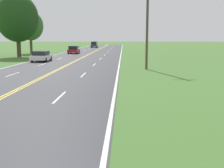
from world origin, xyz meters
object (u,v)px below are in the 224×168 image
Objects in this scene: tree_left_verge at (30,26)px; car_white_sedan_approaching at (41,56)px; tree_mid_treeline at (17,18)px; car_dark_grey_van_mid_far at (94,44)px; car_red_sedan_mid_near at (74,50)px.

tree_left_verge is 2.04× the size of car_white_sedan_approaching.
tree_mid_treeline is 11.60m from car_white_sedan_approaching.
car_white_sedan_approaching is 0.94× the size of car_dark_grey_van_mid_far.
car_red_sedan_mid_near is at bearing 54.17° from tree_mid_treeline.
tree_mid_treeline is 13.35m from car_red_sedan_mid_near.
car_dark_grey_van_mid_far is (0.73, 31.81, 0.19)m from car_red_sedan_mid_near.
car_red_sedan_mid_near is (8.45, -0.15, -4.59)m from tree_left_verge.
tree_left_verge is at bearing 22.69° from car_white_sedan_approaching.
tree_mid_treeline is 2.33× the size of car_red_sedan_mid_near.
tree_left_verge is at bearing 165.19° from car_dark_grey_van_mid_far.
car_dark_grey_van_mid_far is (7.88, 41.71, -5.21)m from tree_mid_treeline.
car_red_sedan_mid_near is at bearing -2.64° from car_white_sedan_approaching.
tree_left_verge is 10.16m from tree_mid_treeline.
tree_mid_treeline is at bearing -82.63° from tree_left_verge.
car_white_sedan_approaching is at bearing -53.72° from tree_mid_treeline.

